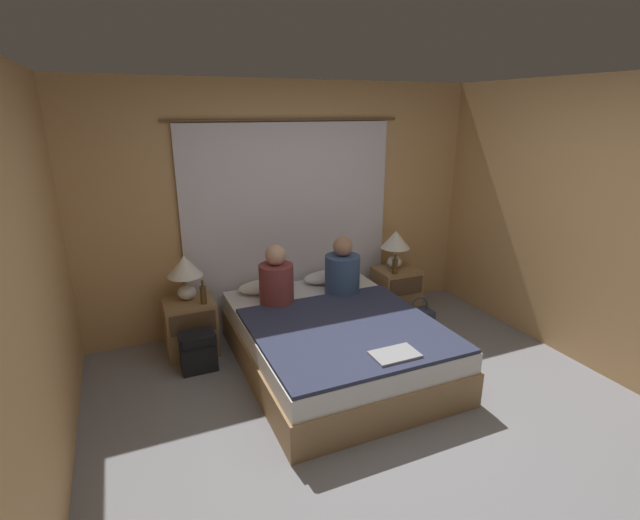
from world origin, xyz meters
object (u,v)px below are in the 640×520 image
object	(u,v)px
pillow_left	(267,286)
bed	(334,342)
handbag_on_floor	(418,319)
laptop_on_bed	(395,354)
beer_bottle_on_right_stand	(395,266)
nightstand_right	(396,291)
pillow_right	(330,276)
nightstand_left	(191,327)
beer_bottle_on_left_stand	(203,294)
lamp_right	(395,243)
backpack_on_floor	(198,349)
person_left_in_bed	(276,280)
lamp_left	(185,270)
person_right_in_bed	(342,271)

from	to	relation	value
pillow_left	bed	bearing A→B (deg)	-67.62
handbag_on_floor	laptop_on_bed	bearing A→B (deg)	-132.25
beer_bottle_on_right_stand	handbag_on_floor	distance (m)	0.61
nightstand_right	pillow_right	world-z (taller)	pillow_right
pillow_right	beer_bottle_on_right_stand	bearing A→B (deg)	-15.40
nightstand_left	nightstand_right	distance (m)	2.27
bed	beer_bottle_on_left_stand	bearing A→B (deg)	147.03
lamp_right	laptop_on_bed	world-z (taller)	lamp_right
nightstand_left	backpack_on_floor	size ratio (longest dim) A/B	1.45
person_left_in_bed	handbag_on_floor	xyz separation A→B (m)	(1.48, -0.21, -0.59)
lamp_right	laptop_on_bed	distance (m)	1.95
nightstand_right	laptop_on_bed	distance (m)	1.89
nightstand_right	lamp_right	xyz separation A→B (m)	(-0.00, 0.06, 0.55)
lamp_left	person_right_in_bed	distance (m)	1.50
backpack_on_floor	bed	bearing A→B (deg)	-19.68
laptop_on_bed	nightstand_right	bearing A→B (deg)	57.06
nightstand_left	beer_bottle_on_right_stand	world-z (taller)	beer_bottle_on_right_stand
bed	nightstand_right	world-z (taller)	nightstand_right
pillow_right	beer_bottle_on_left_stand	bearing A→B (deg)	-172.09
bed	handbag_on_floor	bearing A→B (deg)	15.11
nightstand_right	pillow_left	size ratio (longest dim) A/B	0.89
beer_bottle_on_left_stand	pillow_right	bearing A→B (deg)	7.91
backpack_on_floor	handbag_on_floor	size ratio (longest dim) A/B	1.00
person_right_in_bed	laptop_on_bed	world-z (taller)	person_right_in_bed
lamp_left	person_left_in_bed	xyz separation A→B (m)	(0.78, -0.31, -0.11)
nightstand_right	lamp_left	distance (m)	2.33
bed	lamp_right	bearing A→B (deg)	35.89
lamp_right	handbag_on_floor	size ratio (longest dim) A/B	1.18
nightstand_left	backpack_on_floor	xyz separation A→B (m)	(0.00, -0.36, -0.06)
backpack_on_floor	pillow_left	bearing A→B (deg)	29.25
lamp_left	pillow_right	xyz separation A→B (m)	(1.48, 0.02, -0.29)
bed	laptop_on_bed	bearing A→B (deg)	-81.94
bed	lamp_left	bearing A→B (deg)	144.11
beer_bottle_on_right_stand	beer_bottle_on_left_stand	bearing A→B (deg)	180.00
bed	nightstand_right	bearing A→B (deg)	33.97
lamp_left	beer_bottle_on_left_stand	xyz separation A→B (m)	(0.12, -0.17, -0.20)
beer_bottle_on_right_stand	pillow_right	bearing A→B (deg)	164.60
beer_bottle_on_left_stand	handbag_on_floor	size ratio (longest dim) A/B	0.63
pillow_left	person_right_in_bed	bearing A→B (deg)	-26.34
person_left_in_bed	handbag_on_floor	size ratio (longest dim) A/B	1.61
pillow_right	person_right_in_bed	bearing A→B (deg)	-93.23
pillow_left	person_right_in_bed	size ratio (longest dim) A/B	1.01
nightstand_left	pillow_left	world-z (taller)	pillow_left
nightstand_left	lamp_right	world-z (taller)	lamp_right
lamp_right	backpack_on_floor	world-z (taller)	lamp_right
backpack_on_floor	nightstand_left	bearing A→B (deg)	90.33
backpack_on_floor	pillow_right	bearing A→B (deg)	16.54
lamp_left	lamp_right	size ratio (longest dim) A/B	1.00
nightstand_right	person_left_in_bed	world-z (taller)	person_left_in_bed
beer_bottle_on_left_stand	laptop_on_bed	distance (m)	1.85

